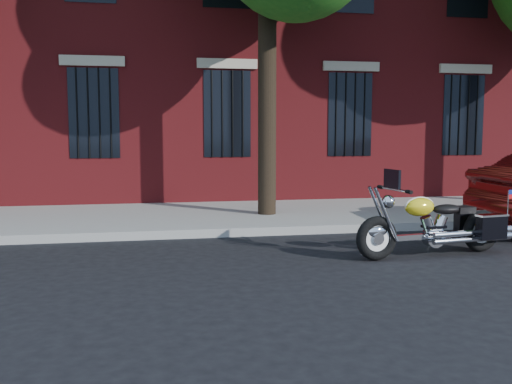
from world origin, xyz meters
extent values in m
plane|color=black|center=(0.00, 0.00, 0.00)|extent=(120.00, 120.00, 0.00)
cube|color=gray|center=(0.00, 1.38, 0.07)|extent=(40.00, 0.16, 0.15)
cube|color=gray|center=(0.00, 3.26, 0.07)|extent=(40.00, 3.60, 0.15)
cube|color=black|center=(0.00, 5.11, 2.20)|extent=(1.10, 0.14, 2.00)
cube|color=#B2A893|center=(0.00, 5.08, 3.35)|extent=(1.40, 0.20, 0.22)
cylinder|color=black|center=(0.00, 5.03, 2.20)|extent=(0.04, 0.04, 2.00)
cylinder|color=black|center=(0.50, 2.90, 2.50)|extent=(0.36, 0.36, 5.00)
torus|color=black|center=(1.29, -0.83, 0.32)|extent=(0.64, 0.23, 0.63)
torus|color=black|center=(3.06, -0.56, 0.32)|extent=(0.64, 0.23, 0.63)
cylinder|color=white|center=(1.29, -0.83, 0.32)|extent=(0.47, 0.13, 0.47)
cylinder|color=white|center=(3.06, -0.56, 0.32)|extent=(0.47, 0.13, 0.47)
ellipsoid|color=white|center=(1.29, -0.83, 0.41)|extent=(0.35, 0.17, 0.18)
ellipsoid|color=yellow|center=(3.06, -0.56, 0.43)|extent=(0.35, 0.18, 0.18)
cube|color=white|center=(2.18, -0.70, 0.30)|extent=(1.41, 0.30, 0.08)
cylinder|color=white|center=(2.22, -0.69, 0.28)|extent=(0.32, 0.21, 0.30)
cylinder|color=white|center=(2.71, -0.79, 0.29)|extent=(1.17, 0.26, 0.08)
ellipsoid|color=yellow|center=(1.97, -0.73, 0.73)|extent=(0.50, 0.33, 0.27)
ellipsoid|color=black|center=(2.44, -0.66, 0.68)|extent=(0.49, 0.33, 0.14)
cube|color=black|center=(3.00, -0.33, 0.42)|extent=(0.47, 0.22, 0.36)
cube|color=black|center=(3.07, -0.81, 0.42)|extent=(0.47, 0.22, 0.36)
cylinder|color=white|center=(1.55, -0.79, 1.00)|extent=(0.14, 0.73, 0.03)
sphere|color=white|center=(1.46, -0.80, 0.83)|extent=(0.21, 0.21, 0.19)
cube|color=black|center=(1.52, -0.79, 1.15)|extent=(0.09, 0.38, 0.26)
camera|label=1|loc=(-1.80, -8.21, 1.81)|focal=40.00mm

